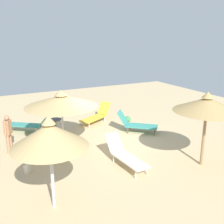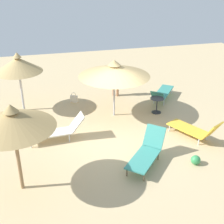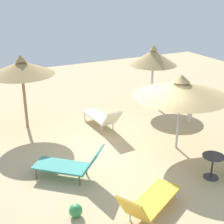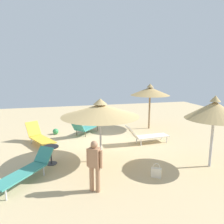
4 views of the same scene
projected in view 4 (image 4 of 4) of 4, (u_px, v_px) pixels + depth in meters
ground at (102, 148)px, 9.92m from camera, size 24.00×24.00×0.10m
parasol_umbrella_near_left at (214, 110)px, 7.50m from camera, size 2.00×2.00×2.62m
parasol_umbrella_front at (150, 91)px, 12.64m from camera, size 2.30×2.30×2.70m
parasol_umbrella_far_right at (100, 110)px, 7.99m from camera, size 2.93×2.93×2.45m
lounge_chair_back at (146, 135)px, 10.32m from camera, size 2.16×0.71×0.93m
lounge_chair_near_right at (39, 136)px, 10.19m from camera, size 1.49×2.06×0.96m
lounge_chair_edge at (26, 170)px, 6.76m from camera, size 1.79×2.09×0.82m
lounge_chair_far_left at (84, 127)px, 11.72m from camera, size 1.77×1.87×1.00m
person_standing_center at (95, 163)px, 6.11m from camera, size 0.42×0.35×1.53m
handbag at (156, 172)px, 7.04m from camera, size 0.35×0.29×0.50m
side_table_round at (51, 152)px, 8.03m from camera, size 0.60×0.60×0.68m
beach_ball at (56, 131)px, 11.83m from camera, size 0.31×0.31×0.31m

